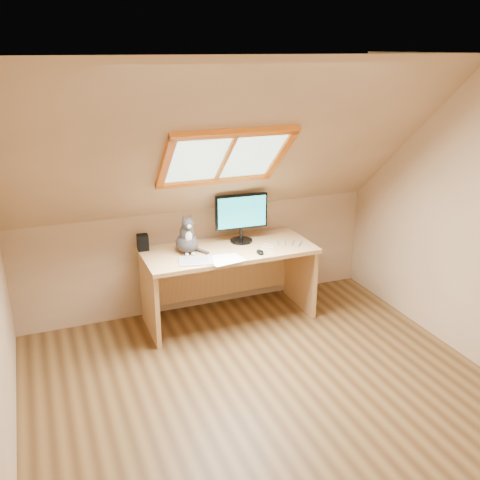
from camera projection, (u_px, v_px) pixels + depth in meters
name	position (u px, v px, depth m)	size (l,w,h in m)	color
ground	(277.00, 406.00, 3.86)	(3.50, 3.50, 0.00)	brown
room_shell	(289.00, 221.00, 3.29)	(3.52, 3.52, 2.41)	tan
desk	(226.00, 268.00, 5.00)	(1.56, 0.68, 0.71)	#E0AF6A
monitor	(241.00, 215.00, 4.95)	(0.50, 0.21, 0.46)	black
cat	(187.00, 239.00, 4.73)	(0.20, 0.24, 0.36)	#3B3634
desk_speaker	(143.00, 242.00, 4.81)	(0.10, 0.10, 0.14)	black
graphics_tablet	(196.00, 261.00, 4.57)	(0.29, 0.21, 0.01)	#B2B2B7
mouse	(260.00, 252.00, 4.74)	(0.06, 0.10, 0.03)	black
papers	(221.00, 261.00, 4.59)	(0.33, 0.27, 0.00)	white
cables	(281.00, 245.00, 4.93)	(0.51, 0.26, 0.01)	silver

